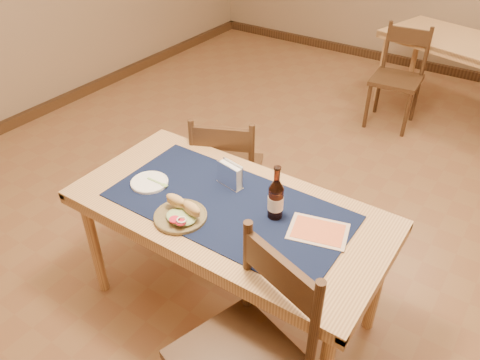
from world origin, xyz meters
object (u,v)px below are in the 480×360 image
Objects in this scene: chair_main_far at (227,171)px; chair_main_near at (247,352)px; back_table at (468,50)px; sandwich_plate at (181,214)px; main_table at (229,219)px; napkin_holder at (230,175)px; beer_bottle at (276,199)px.

chair_main_near reaches higher than chair_main_far.
back_table is 3.48m from sandwich_plate.
chair_main_near is 0.70m from sandwich_plate.
napkin_holder is (-0.09, 0.14, 0.15)m from main_table.
beer_bottle is (0.66, -0.52, 0.39)m from chair_main_far.
sandwich_plate is at bearing -96.20° from napkin_holder.
napkin_holder is at bearing 129.43° from chair_main_near.
back_table is 3.73m from chair_main_near.
back_table is 3.18m from beer_bottle.
napkin_holder is (-0.54, 0.65, 0.30)m from chair_main_near.
napkin_holder is at bearing 83.80° from sandwich_plate.
chair_main_near is at bearing -69.49° from beer_bottle.
sandwich_plate reaches higher than main_table.
chair_main_near is (0.44, -0.51, -0.15)m from main_table.
sandwich_plate is at bearing -122.09° from main_table.
back_table is (0.45, 3.22, 0.00)m from main_table.
main_table is 6.23× the size of sandwich_plate.
main_table is 5.67× the size of beer_bottle.
beer_bottle is at bearing 36.00° from sandwich_plate.
beer_bottle reaches higher than chair_main_far.
chair_main_far is 0.89m from sandwich_plate.
chair_main_near is at bearing -90.14° from back_table.
napkin_holder is at bearing -100.02° from back_table.
back_table is at bearing 86.02° from beer_bottle.
beer_bottle is 1.78× the size of napkin_holder.
back_table is 6.51× the size of sandwich_plate.
beer_bottle is at bearing 13.54° from main_table.
sandwich_plate is 0.35m from napkin_holder.
chair_main_far is 0.92m from beer_bottle.
main_table is at bearing 131.05° from chair_main_near.
sandwich_plate is (-0.57, 0.30, 0.26)m from chair_main_near.
chair_main_near is 3.54× the size of beer_bottle.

